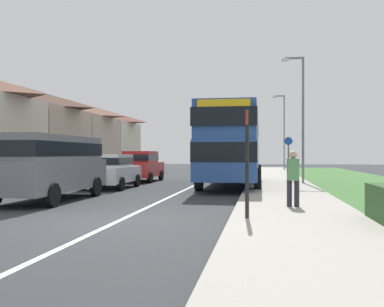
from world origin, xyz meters
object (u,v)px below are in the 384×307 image
cycle_route_sign (288,157)px  street_lamp_mid (301,111)px  parked_car_red (141,165)px  pedestrian_at_stop (293,176)px  street_lamp_far (283,127)px  parked_car_white (111,170)px  double_decker_bus (232,143)px  parked_van_grey (50,162)px  bus_stop_sign (247,156)px

cycle_route_sign → street_lamp_mid: 3.08m
parked_car_red → cycle_route_sign: size_ratio=1.69×
pedestrian_at_stop → street_lamp_far: 29.64m
parked_car_red → parked_car_white: bearing=-90.2°
double_decker_bus → pedestrian_at_stop: 9.28m
cycle_route_sign → street_lamp_mid: bearing=-75.5°
parked_van_grey → parked_car_red: (0.25, 10.50, -0.36)m
double_decker_bus → cycle_route_sign: bearing=49.1°
double_decker_bus → bus_stop_sign: size_ratio=3.85×
parked_car_white → parked_car_red: bearing=89.8°
double_decker_bus → cycle_route_sign: (2.89, 3.33, -0.71)m
cycle_route_sign → street_lamp_far: (0.54, 17.20, 2.67)m
cycle_route_sign → parked_van_grey: bearing=-128.3°
parked_car_white → pedestrian_at_stop: (7.70, -6.80, 0.11)m
parked_van_grey → cycle_route_sign: bearing=51.7°
double_decker_bus → cycle_route_sign: double_decker_bus is taller
parked_car_red → street_lamp_far: size_ratio=0.60×
pedestrian_at_stop → cycle_route_sign: 12.28m
parked_van_grey → street_lamp_mid: bearing=44.5°
parked_van_grey → street_lamp_mid: 12.93m
parked_van_grey → cycle_route_sign: 13.78m
double_decker_bus → parked_car_white: 5.97m
bus_stop_sign → street_lamp_mid: street_lamp_mid is taller
parked_van_grey → bus_stop_sign: size_ratio=2.12×
parked_car_red → cycle_route_sign: cycle_route_sign is taller
bus_stop_sign → street_lamp_mid: size_ratio=0.40×
parked_car_white → parked_van_grey: bearing=-92.5°
cycle_route_sign → bus_stop_sign: bearing=-97.0°
street_lamp_mid → double_decker_bus: bearing=-157.2°
parked_car_red → street_lamp_far: 19.87m
parked_car_red → pedestrian_at_stop: (7.68, -11.94, 0.03)m
parked_van_grey → street_lamp_mid: size_ratio=0.85×
street_lamp_mid → street_lamp_far: street_lamp_far is taller
double_decker_bus → bus_stop_sign: double_decker_bus is taller
pedestrian_at_stop → parked_van_grey: bearing=169.7°
parked_car_red → pedestrian_at_stop: parked_car_red is taller
parked_car_white → cycle_route_sign: cycle_route_sign is taller
pedestrian_at_stop → bus_stop_sign: bus_stop_sign is taller
parked_car_red → pedestrian_at_stop: size_ratio=2.55×
street_lamp_far → bus_stop_sign: bearing=-94.2°
parked_car_red → pedestrian_at_stop: bearing=-57.3°
parked_van_grey → cycle_route_sign: (8.55, 10.81, 0.12)m
double_decker_bus → parked_car_red: bearing=150.8°
pedestrian_at_stop → parked_car_red: bearing=122.7°
parked_car_red → cycle_route_sign: 8.32m
bus_stop_sign → street_lamp_far: street_lamp_far is taller
double_decker_bus → cycle_route_sign: 4.46m
street_lamp_mid → street_lamp_far: 19.11m
cycle_route_sign → pedestrian_at_stop: bearing=-92.9°
parked_van_grey → parked_car_white: (0.23, 5.36, -0.44)m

